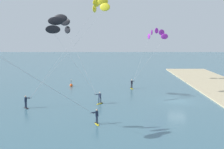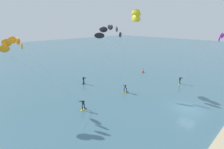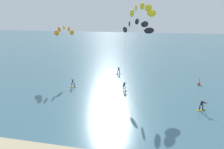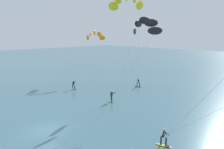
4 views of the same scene
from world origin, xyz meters
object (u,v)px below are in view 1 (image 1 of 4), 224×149
Objects in this scene: kitesurfer_mid_water at (155,36)px; marker_buoy at (71,85)px; kitesurfer_far_out at (62,27)px; kitesurfer_downwind at (96,9)px.

marker_buoy is at bearing 107.98° from kitesurfer_mid_water.
kitesurfer_downwind reaches higher than kitesurfer_far_out.
marker_buoy is (11.63, 5.29, -12.90)m from kitesurfer_downwind.
kitesurfer_far_out is at bearing 138.76° from kitesurfer_mid_water.
kitesurfer_downwind is at bearing -155.52° from marker_buoy.
kitesurfer_mid_water is 7.84× the size of marker_buoy.
kitesurfer_downwind is 18.16m from marker_buoy.
kitesurfer_downwind is 10.84× the size of marker_buoy.
kitesurfer_far_out is 0.83× the size of kitesurfer_downwind.
kitesurfer_downwind is (-16.85, 10.79, 3.93)m from kitesurfer_mid_water.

